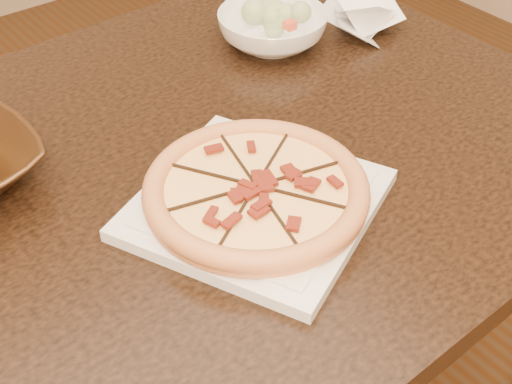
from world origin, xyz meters
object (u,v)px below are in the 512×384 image
dining_table (143,237)px  pizza (256,190)px  plate (256,203)px  salad_bowl (272,29)px

dining_table → pizza: (0.10, -0.14, 0.13)m
plate → salad_bowl: bearing=48.3°
plate → pizza: (-0.00, 0.00, 0.02)m
dining_table → salad_bowl: size_ratio=7.38×
dining_table → salad_bowl: salad_bowl is taller
dining_table → plate: 0.21m
dining_table → pizza: size_ratio=4.88×
pizza → dining_table: bearing=124.8°
plate → pizza: 0.02m
pizza → salad_bowl: salad_bowl is taller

